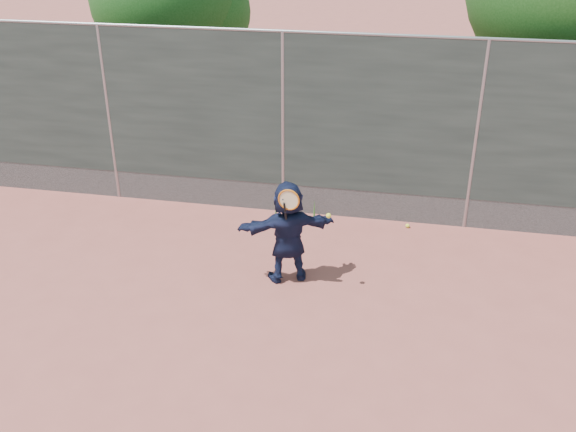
# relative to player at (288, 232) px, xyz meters

# --- Properties ---
(ground) EXTENTS (80.00, 80.00, 0.00)m
(ground) POSITION_rel_player_xyz_m (-0.50, -1.40, -0.73)
(ground) COLOR #9E4C42
(ground) RESTS_ON ground
(player) EXTENTS (1.41, 0.91, 1.46)m
(player) POSITION_rel_player_xyz_m (0.00, 0.00, 0.00)
(player) COLOR #141A38
(player) RESTS_ON ground
(ball_ground) EXTENTS (0.07, 0.07, 0.07)m
(ball_ground) POSITION_rel_player_xyz_m (1.60, 1.88, -0.69)
(ball_ground) COLOR yellow
(ball_ground) RESTS_ON ground
(fence) EXTENTS (20.00, 0.06, 3.03)m
(fence) POSITION_rel_player_xyz_m (-0.50, 2.10, 0.85)
(fence) COLOR #38423D
(fence) RESTS_ON ground
(swing_action) EXTENTS (0.70, 0.13, 0.51)m
(swing_action) POSITION_rel_player_xyz_m (0.10, -0.19, 0.54)
(swing_action) COLOR #C86212
(swing_action) RESTS_ON ground
(tree_left) EXTENTS (3.15, 3.00, 4.53)m
(tree_left) POSITION_rel_player_xyz_m (-3.35, 5.15, 2.21)
(tree_left) COLOR #382314
(tree_left) RESTS_ON ground
(weed_clump) EXTENTS (0.68, 0.07, 0.30)m
(weed_clump) POSITION_rel_player_xyz_m (-0.21, 1.98, -0.59)
(weed_clump) COLOR #387226
(weed_clump) RESTS_ON ground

